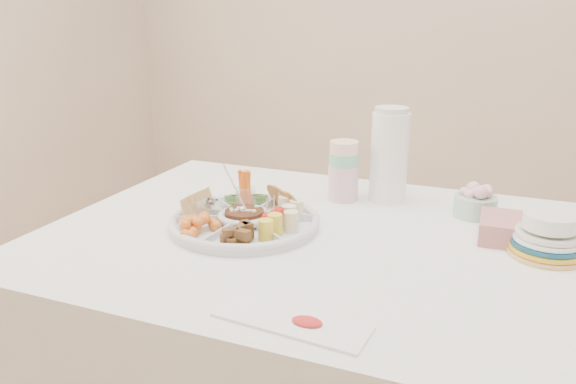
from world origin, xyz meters
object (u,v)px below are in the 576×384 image
at_px(party_tray, 245,219).
at_px(plate_stack, 548,234).
at_px(dining_table, 345,371).
at_px(thermos, 389,154).

xyz_separation_m(party_tray, plate_stack, (0.71, 0.10, 0.03)).
xyz_separation_m(dining_table, party_tray, (-0.27, -0.03, 0.40)).
height_order(dining_table, party_tray, party_tray).
distance_m(dining_table, plate_stack, 0.62).
height_order(thermos, plate_stack, thermos).
relative_size(dining_table, thermos, 5.42).
distance_m(thermos, plate_stack, 0.50).
relative_size(party_tray, plate_stack, 2.29).
bearing_deg(party_tray, plate_stack, 8.14).
distance_m(party_tray, thermos, 0.47).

